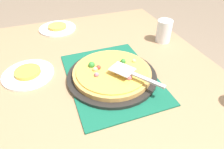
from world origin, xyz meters
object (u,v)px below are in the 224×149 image
Objects in this scene: cup_near at (164,31)px; plate_near_left at (28,74)px; served_slice_right at (57,26)px; pizza_pan at (112,76)px; served_slice_left at (28,72)px; pizza_server at (132,74)px; plate_far_right at (58,28)px; pizza at (112,72)px.

plate_near_left is at bearing 95.23° from cup_near.
served_slice_right is (0.42, -0.19, 0.01)m from plate_near_left.
pizza_pan is 3.45× the size of served_slice_left.
pizza_pan is 1.77× the size of pizza_server.
pizza_pan is at bearing -165.28° from served_slice_right.
cup_near is (-0.35, -0.53, 0.06)m from plate_far_right.
plate_far_right is at bearing 56.13° from cup_near.
served_slice_left is (-0.42, 0.19, 0.01)m from plate_far_right.
plate_near_left is at bearing 155.81° from plate_far_right.
served_slice_left is at bearing 155.81° from plate_far_right.
pizza is 0.43m from cup_near.
pizza reaches higher than served_slice_right.
served_slice_right reaches higher than plate_near_left.
served_slice_left is 0.46m from served_slice_right.
cup_near reaches higher than served_slice_right.
served_slice_left is 1.00× the size of served_slice_right.
plate_far_right is at bearing 0.00° from served_slice_right.
cup_near reaches higher than pizza.
served_slice_right is (0.57, 0.15, -0.02)m from pizza.
cup_near is at bearing -123.87° from served_slice_right.
served_slice_right is at bearing 14.72° from pizza_pan.
served_slice_right is at bearing -24.19° from served_slice_left.
plate_far_right is 1.02× the size of pizza_server.
cup_near reaches higher than pizza_server.
plate_far_right is (0.57, 0.15, -0.01)m from pizza_pan.
pizza reaches higher than plate_near_left.
pizza is at bearing -165.27° from served_slice_right.
pizza_server is at bearing 132.22° from cup_near.
served_slice_right is at bearing 0.00° from plate_far_right.
plate_near_left is 2.00× the size of served_slice_right.
served_slice_right is at bearing -24.19° from plate_near_left.
served_slice_left is (0.15, 0.34, 0.01)m from pizza_pan.
pizza is at bearing 119.34° from cup_near.
plate_near_left is (0.15, 0.34, -0.01)m from pizza_pan.
served_slice_right is (0.57, 0.15, 0.01)m from pizza_pan.
pizza_server is at bearing -146.04° from pizza_pan.
pizza is 0.10m from pizza_server.
pizza reaches higher than plate_far_right.
cup_near is at bearing -60.66° from pizza.
pizza_server is at bearing -146.07° from pizza.
pizza_server is (-0.23, -0.39, 0.05)m from served_slice_left.
pizza_server is at bearing -162.55° from plate_far_right.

